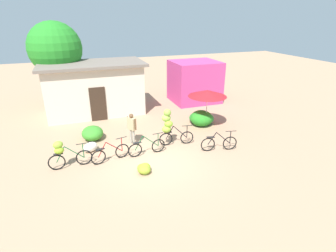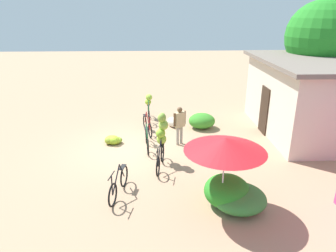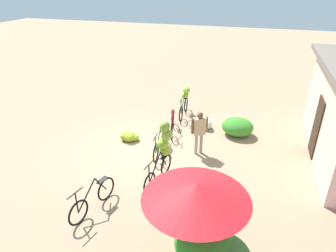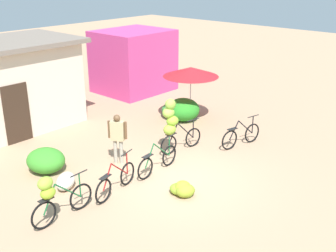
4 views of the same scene
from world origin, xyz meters
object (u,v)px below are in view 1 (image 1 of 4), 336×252
object	(u,v)px
bicycle_leftmost	(64,153)
person_vendor	(132,126)
tree_behind_building	(55,49)
produce_sack	(90,147)
banana_pile_on_ground	(144,169)
shop_pink	(195,82)
building_low	(94,88)
bicycle_near_pile	(111,153)
market_umbrella	(207,93)
bicycle_rightmost	(219,143)
bicycle_center_loaded	(147,147)
bicycle_by_shop	(169,125)

from	to	relation	value
bicycle_leftmost	person_vendor	xyz separation A→B (m)	(3.05, 1.26, 0.23)
tree_behind_building	produce_sack	xyz separation A→B (m)	(1.12, -6.83, -3.65)
tree_behind_building	produce_sack	world-z (taller)	tree_behind_building
tree_behind_building	banana_pile_on_ground	distance (m)	10.50
shop_pink	produce_sack	size ratio (longest dim) A/B	4.57
person_vendor	bicycle_leftmost	bearing A→B (deg)	-157.58
building_low	tree_behind_building	bearing A→B (deg)	142.59
tree_behind_building	bicycle_near_pile	world-z (taller)	tree_behind_building
market_umbrella	bicycle_rightmost	size ratio (longest dim) A/B	1.25
bicycle_rightmost	produce_sack	xyz separation A→B (m)	(-5.55, 1.90, -0.14)
bicycle_leftmost	bicycle_near_pile	bearing A→B (deg)	-1.10
bicycle_center_loaded	person_vendor	world-z (taller)	person_vendor
bicycle_by_shop	produce_sack	world-z (taller)	bicycle_by_shop
bicycle_leftmost	bicycle_rightmost	xyz separation A→B (m)	(6.61, -0.77, -0.34)
bicycle_leftmost	produce_sack	distance (m)	1.63
bicycle_near_pile	bicycle_leftmost	bearing A→B (deg)	178.90
building_low	market_umbrella	bearing A→B (deg)	-38.76
bicycle_by_shop	banana_pile_on_ground	bearing A→B (deg)	-132.56
building_low	banana_pile_on_ground	xyz separation A→B (m)	(0.99, -7.86, -1.44)
building_low	bicycle_center_loaded	bearing A→B (deg)	-76.94
banana_pile_on_ground	produce_sack	bearing A→B (deg)	125.84
banana_pile_on_ground	bicycle_leftmost	bearing A→B (deg)	154.13
bicycle_leftmost	person_vendor	bearing A→B (deg)	22.42
shop_pink	produce_sack	distance (m)	9.61
bicycle_center_loaded	person_vendor	xyz separation A→B (m)	(-0.37, 1.27, 0.58)
bicycle_center_loaded	market_umbrella	bearing A→B (deg)	27.31
tree_behind_building	bicycle_rightmost	xyz separation A→B (m)	(6.67, -8.73, -3.51)
tree_behind_building	market_umbrella	bearing A→B (deg)	-38.41
market_umbrella	bicycle_center_loaded	size ratio (longest dim) A/B	1.21
bicycle_rightmost	produce_sack	world-z (taller)	bicycle_rightmost
bicycle_by_shop	shop_pink	bearing A→B (deg)	55.72
tree_behind_building	bicycle_by_shop	world-z (taller)	tree_behind_building
bicycle_leftmost	bicycle_by_shop	xyz separation A→B (m)	(4.66, 0.51, 0.32)
bicycle_by_shop	bicycle_rightmost	size ratio (longest dim) A/B	1.09
person_vendor	shop_pink	bearing A→B (deg)	42.96
bicycle_center_loaded	bicycle_by_shop	world-z (taller)	bicycle_by_shop
tree_behind_building	bicycle_rightmost	world-z (taller)	tree_behind_building
bicycle_near_pile	bicycle_rightmost	bearing A→B (deg)	-8.67
bicycle_center_loaded	produce_sack	xyz separation A→B (m)	(-2.35, 1.15, -0.13)
bicycle_near_pile	bicycle_by_shop	bearing A→B (deg)	10.93
bicycle_rightmost	person_vendor	world-z (taller)	person_vendor
bicycle_by_shop	person_vendor	size ratio (longest dim) A/B	1.18
person_vendor	produce_sack	bearing A→B (deg)	-176.40
bicycle_near_pile	bicycle_rightmost	size ratio (longest dim) A/B	1.00
market_umbrella	bicycle_leftmost	distance (m)	7.78
banana_pile_on_ground	person_vendor	xyz separation A→B (m)	(0.15, 2.66, 0.78)
building_low	market_umbrella	xyz separation A→B (m)	(5.50, -4.42, 0.31)
shop_pink	banana_pile_on_ground	xyz separation A→B (m)	(-5.94, -8.06, -1.26)
bicycle_leftmost	bicycle_rightmost	size ratio (longest dim) A/B	1.03
bicycle_leftmost	produce_sack	world-z (taller)	bicycle_leftmost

